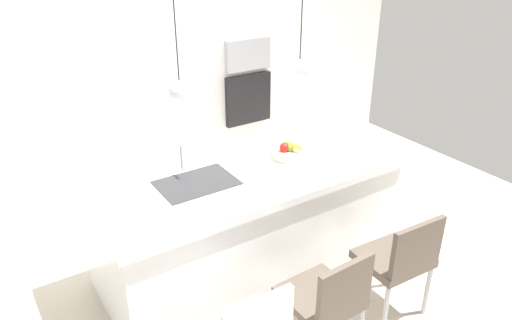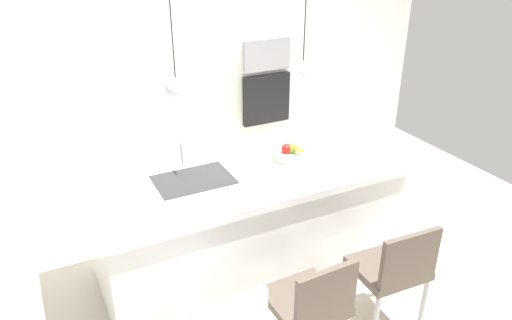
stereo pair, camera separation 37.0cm
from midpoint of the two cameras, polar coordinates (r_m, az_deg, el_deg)
name	(u,v)px [view 1 (the left image)]	position (r m, az deg, el deg)	size (l,w,h in m)	color
floor	(246,269)	(4.19, -3.77, -12.75)	(6.60, 6.60, 0.00)	beige
back_wall	(156,74)	(4.97, -13.79, 9.82)	(6.00, 0.10, 2.60)	white
kitchen_island	(246,221)	(3.91, -3.97, -7.30)	(2.36, 1.11, 0.95)	white
sink_basin	(197,184)	(3.53, -10.00, -2.83)	(0.56, 0.40, 0.02)	#2D2D30
faucet	(183,154)	(3.64, -11.54, 0.58)	(0.02, 0.17, 0.22)	silver
fruit_bowl	(288,152)	(3.84, 1.05, 0.93)	(0.28, 0.28, 0.14)	beige
microwave	(247,54)	(5.30, -3.05, 12.30)	(0.54, 0.08, 0.34)	#9E9EA3
oven	(248,99)	(5.44, -2.93, 7.17)	(0.56, 0.08, 0.56)	black
chair_middle	(327,298)	(3.22, 4.98, -15.97)	(0.46, 0.48, 0.83)	brown
chair_far	(400,258)	(3.57, 13.75, -11.25)	(0.49, 0.44, 0.85)	brown
pendant_light_left	(180,91)	(3.22, -12.26, 7.89)	(0.15, 0.15, 0.75)	silver
pendant_light_right	(300,69)	(3.67, 2.25, 10.61)	(0.15, 0.15, 0.75)	silver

